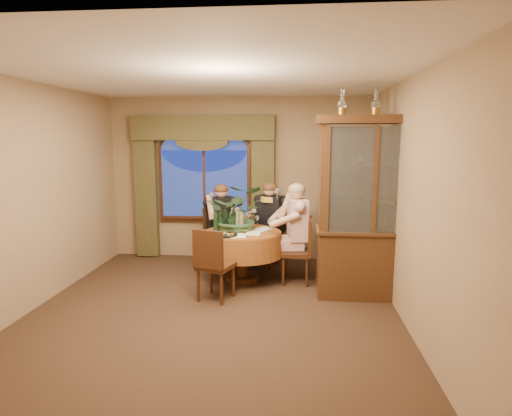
# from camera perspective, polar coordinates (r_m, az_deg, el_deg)

# --- Properties ---
(floor) EXTENTS (5.00, 5.00, 0.00)m
(floor) POSITION_cam_1_polar(r_m,az_deg,el_deg) (5.40, -5.74, -13.73)
(floor) COLOR black
(floor) RESTS_ON ground
(wall_back) EXTENTS (4.50, 0.00, 4.50)m
(wall_back) POSITION_cam_1_polar(r_m,az_deg,el_deg) (7.47, -2.29, 3.88)
(wall_back) COLOR #896C4B
(wall_back) RESTS_ON ground
(wall_right) EXTENTS (0.00, 5.00, 5.00)m
(wall_right) POSITION_cam_1_polar(r_m,az_deg,el_deg) (5.09, 19.71, 0.74)
(wall_right) COLOR #896C4B
(wall_right) RESTS_ON ground
(ceiling) EXTENTS (5.00, 5.00, 0.00)m
(ceiling) POSITION_cam_1_polar(r_m,az_deg,el_deg) (5.02, -6.29, 17.16)
(ceiling) COLOR white
(ceiling) RESTS_ON wall_back
(window) EXTENTS (1.62, 0.10, 1.32)m
(window) POSITION_cam_1_polar(r_m,az_deg,el_deg) (7.51, -6.90, 3.08)
(window) COLOR navy
(window) RESTS_ON wall_back
(arched_transom) EXTENTS (1.60, 0.06, 0.44)m
(arched_transom) POSITION_cam_1_polar(r_m,az_deg,el_deg) (7.47, -7.02, 9.04)
(arched_transom) COLOR navy
(arched_transom) RESTS_ON wall_back
(drapery_left) EXTENTS (0.38, 0.14, 2.32)m
(drapery_left) POSITION_cam_1_polar(r_m,az_deg,el_deg) (7.76, -14.42, 2.16)
(drapery_left) COLOR #3F3A1F
(drapery_left) RESTS_ON floor
(drapery_right) EXTENTS (0.38, 0.14, 2.32)m
(drapery_right) POSITION_cam_1_polar(r_m,az_deg,el_deg) (7.33, 0.93, 2.05)
(drapery_right) COLOR #3F3A1F
(drapery_right) RESTS_ON floor
(swag_valance) EXTENTS (2.45, 0.16, 0.42)m
(swag_valance) POSITION_cam_1_polar(r_m,az_deg,el_deg) (7.39, -7.18, 10.58)
(swag_valance) COLOR #3F3A1F
(swag_valance) RESTS_ON wall_back
(dining_table) EXTENTS (1.43, 1.43, 0.75)m
(dining_table) POSITION_cam_1_polar(r_m,az_deg,el_deg) (6.41, -1.79, -6.38)
(dining_table) COLOR maroon
(dining_table) RESTS_ON floor
(china_cabinet) EXTENTS (1.47, 0.58, 2.39)m
(china_cabinet) POSITION_cam_1_polar(r_m,az_deg,el_deg) (5.79, 15.07, -0.10)
(china_cabinet) COLOR #392011
(china_cabinet) RESTS_ON floor
(oil_lamp_left) EXTENTS (0.11, 0.11, 0.34)m
(oil_lamp_left) POSITION_cam_1_polar(r_m,az_deg,el_deg) (5.68, 11.41, 13.67)
(oil_lamp_left) COLOR #A5722D
(oil_lamp_left) RESTS_ON china_cabinet
(oil_lamp_center) EXTENTS (0.11, 0.11, 0.34)m
(oil_lamp_center) POSITION_cam_1_polar(r_m,az_deg,el_deg) (5.74, 15.66, 13.47)
(oil_lamp_center) COLOR #A5722D
(oil_lamp_center) RESTS_ON china_cabinet
(oil_lamp_right) EXTENTS (0.11, 0.11, 0.34)m
(oil_lamp_right) POSITION_cam_1_polar(r_m,az_deg,el_deg) (5.82, 19.80, 13.20)
(oil_lamp_right) COLOR #A5722D
(oil_lamp_right) RESTS_ON china_cabinet
(chair_right) EXTENTS (0.44, 0.44, 0.96)m
(chair_right) POSITION_cam_1_polar(r_m,az_deg,el_deg) (6.30, 5.34, -5.70)
(chair_right) COLOR black
(chair_right) RESTS_ON floor
(chair_back_right) EXTENTS (0.54, 0.54, 0.96)m
(chair_back_right) POSITION_cam_1_polar(r_m,az_deg,el_deg) (7.07, 1.09, -4.00)
(chair_back_right) COLOR black
(chair_back_right) RESTS_ON floor
(chair_back) EXTENTS (0.59, 0.59, 0.96)m
(chair_back) POSITION_cam_1_polar(r_m,az_deg,el_deg) (7.05, -4.79, -4.08)
(chair_back) COLOR black
(chair_back) RESTS_ON floor
(chair_front_left) EXTENTS (0.53, 0.53, 0.96)m
(chair_front_left) POSITION_cam_1_polar(r_m,az_deg,el_deg) (5.67, -5.39, -7.42)
(chair_front_left) COLOR black
(chair_front_left) RESTS_ON floor
(person_pink) EXTENTS (0.54, 0.58, 1.46)m
(person_pink) POSITION_cam_1_polar(r_m,az_deg,el_deg) (6.38, 5.55, -3.21)
(person_pink) COLOR #D0A5A2
(person_pink) RESTS_ON floor
(person_back) EXTENTS (0.66, 0.65, 1.37)m
(person_back) POSITION_cam_1_polar(r_m,az_deg,el_deg) (7.07, -4.68, -2.31)
(person_back) COLOR black
(person_back) RESTS_ON floor
(person_scarf) EXTENTS (0.66, 0.64, 1.41)m
(person_scarf) POSITION_cam_1_polar(r_m,az_deg,el_deg) (7.00, 1.94, -2.25)
(person_scarf) COLOR black
(person_scarf) RESTS_ON floor
(stoneware_vase) EXTENTS (0.14, 0.14, 0.27)m
(stoneware_vase) POSITION_cam_1_polar(r_m,az_deg,el_deg) (6.42, -2.21, -1.69)
(stoneware_vase) COLOR tan
(stoneware_vase) RESTS_ON dining_table
(centerpiece_plant) EXTENTS (0.88, 0.98, 0.76)m
(centerpiece_plant) POSITION_cam_1_polar(r_m,az_deg,el_deg) (6.36, -2.39, 2.29)
(centerpiece_plant) COLOR #315031
(centerpiece_plant) RESTS_ON dining_table
(olive_bowl) EXTENTS (0.16, 0.16, 0.05)m
(olive_bowl) POSITION_cam_1_polar(r_m,az_deg,el_deg) (6.26, -1.70, -2.98)
(olive_bowl) COLOR #57622F
(olive_bowl) RESTS_ON dining_table
(cheese_platter) EXTENTS (0.32, 0.32, 0.02)m
(cheese_platter) POSITION_cam_1_polar(r_m,az_deg,el_deg) (6.03, -3.94, -3.62)
(cheese_platter) COLOR black
(cheese_platter) RESTS_ON dining_table
(wine_bottle_0) EXTENTS (0.07, 0.07, 0.33)m
(wine_bottle_0) POSITION_cam_1_polar(r_m,az_deg,el_deg) (6.25, -3.16, -1.71)
(wine_bottle_0) COLOR black
(wine_bottle_0) RESTS_ON dining_table
(wine_bottle_1) EXTENTS (0.07, 0.07, 0.33)m
(wine_bottle_1) POSITION_cam_1_polar(r_m,az_deg,el_deg) (6.49, -4.00, -1.30)
(wine_bottle_1) COLOR black
(wine_bottle_1) RESTS_ON dining_table
(wine_bottle_2) EXTENTS (0.07, 0.07, 0.33)m
(wine_bottle_2) POSITION_cam_1_polar(r_m,az_deg,el_deg) (6.31, -5.39, -1.64)
(wine_bottle_2) COLOR black
(wine_bottle_2) RESTS_ON dining_table
(wine_bottle_3) EXTENTS (0.07, 0.07, 0.33)m
(wine_bottle_3) POSITION_cam_1_polar(r_m,az_deg,el_deg) (6.32, -4.75, -1.61)
(wine_bottle_3) COLOR black
(wine_bottle_3) RESTS_ON dining_table
(wine_bottle_4) EXTENTS (0.07, 0.07, 0.33)m
(wine_bottle_4) POSITION_cam_1_polar(r_m,az_deg,el_deg) (6.36, -3.21, -1.51)
(wine_bottle_4) COLOR tan
(wine_bottle_4) RESTS_ON dining_table
(tasting_paper_0) EXTENTS (0.23, 0.31, 0.00)m
(tasting_paper_0) POSITION_cam_1_polar(r_m,az_deg,el_deg) (6.17, -0.39, -3.37)
(tasting_paper_0) COLOR white
(tasting_paper_0) RESTS_ON dining_table
(tasting_paper_1) EXTENTS (0.34, 0.37, 0.00)m
(tasting_paper_1) POSITION_cam_1_polar(r_m,az_deg,el_deg) (6.45, 0.97, -2.82)
(tasting_paper_1) COLOR white
(tasting_paper_1) RESTS_ON dining_table
(tasting_paper_2) EXTENTS (0.26, 0.33, 0.00)m
(tasting_paper_2) POSITION_cam_1_polar(r_m,az_deg,el_deg) (6.02, -2.44, -3.70)
(tasting_paper_2) COLOR white
(tasting_paper_2) RESTS_ON dining_table
(wine_glass_person_pink) EXTENTS (0.07, 0.07, 0.18)m
(wine_glass_person_pink) POSITION_cam_1_polar(r_m,az_deg,el_deg) (6.32, 1.84, -2.28)
(wine_glass_person_pink) COLOR silver
(wine_glass_person_pink) RESTS_ON dining_table
(wine_glass_person_back) EXTENTS (0.07, 0.07, 0.18)m
(wine_glass_person_back) POSITION_cam_1_polar(r_m,az_deg,el_deg) (6.66, -3.31, -1.68)
(wine_glass_person_back) COLOR silver
(wine_glass_person_back) RESTS_ON dining_table
(wine_glass_person_scarf) EXTENTS (0.07, 0.07, 0.18)m
(wine_glass_person_scarf) POSITION_cam_1_polar(r_m,az_deg,el_deg) (6.63, 0.15, -1.71)
(wine_glass_person_scarf) COLOR silver
(wine_glass_person_scarf) RESTS_ON dining_table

